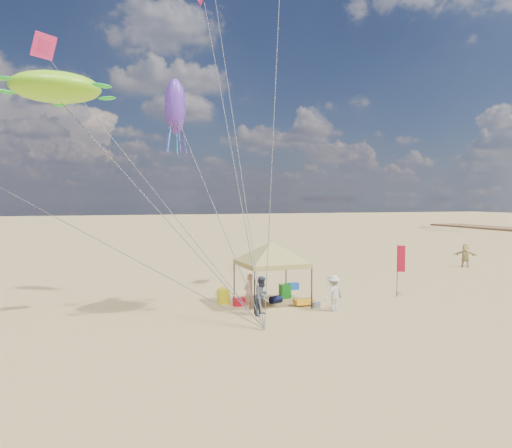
{
  "coord_description": "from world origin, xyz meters",
  "views": [
    {
      "loc": [
        -6.62,
        -16.64,
        5.09
      ],
      "look_at": [
        0.0,
        3.0,
        4.0
      ],
      "focal_mm": 33.44,
      "sensor_mm": 36.0,
      "label": 1
    }
  ],
  "objects_px": {
    "chair_yellow": "(223,297)",
    "person_near_b": "(262,296)",
    "cooler_red": "(239,302)",
    "person_near_c": "(333,293)",
    "feather_flag": "(400,262)",
    "canopy_tent": "(272,244)",
    "person_near_a": "(249,292)",
    "person_far_c": "(465,255)",
    "chair_green": "(285,291)",
    "beach_cart": "(304,302)",
    "cooler_blue": "(293,286)"
  },
  "relations": [
    {
      "from": "chair_yellow",
      "to": "person_near_b",
      "type": "distance_m",
      "value": 2.97
    },
    {
      "from": "cooler_red",
      "to": "person_near_c",
      "type": "distance_m",
      "value": 4.49
    },
    {
      "from": "feather_flag",
      "to": "person_near_b",
      "type": "bearing_deg",
      "value": -170.42
    },
    {
      "from": "canopy_tent",
      "to": "person_near_a",
      "type": "relative_size",
      "value": 3.45
    },
    {
      "from": "person_near_a",
      "to": "person_far_c",
      "type": "height_order",
      "value": "person_far_c"
    },
    {
      "from": "cooler_red",
      "to": "person_near_b",
      "type": "distance_m",
      "value": 2.19
    },
    {
      "from": "feather_flag",
      "to": "person_near_c",
      "type": "relative_size",
      "value": 1.67
    },
    {
      "from": "person_near_a",
      "to": "chair_green",
      "type": "bearing_deg",
      "value": -175.14
    },
    {
      "from": "canopy_tent",
      "to": "person_far_c",
      "type": "xyz_separation_m",
      "value": [
        18.23,
        7.35,
        -2.06
      ]
    },
    {
      "from": "beach_cart",
      "to": "cooler_blue",
      "type": "bearing_deg",
      "value": 73.87
    },
    {
      "from": "feather_flag",
      "to": "person_near_c",
      "type": "xyz_separation_m",
      "value": [
        -4.76,
        -1.69,
        -1.02
      ]
    },
    {
      "from": "person_far_c",
      "to": "beach_cart",
      "type": "bearing_deg",
      "value": -112.09
    },
    {
      "from": "canopy_tent",
      "to": "person_far_c",
      "type": "height_order",
      "value": "canopy_tent"
    },
    {
      "from": "cooler_red",
      "to": "person_near_c",
      "type": "xyz_separation_m",
      "value": [
        3.76,
        -2.37,
        0.63
      ]
    },
    {
      "from": "person_near_c",
      "to": "chair_green",
      "type": "bearing_deg",
      "value": -91.74
    },
    {
      "from": "cooler_red",
      "to": "person_far_c",
      "type": "height_order",
      "value": "person_far_c"
    },
    {
      "from": "chair_green",
      "to": "person_far_c",
      "type": "xyz_separation_m",
      "value": [
        17.0,
        6.04,
        0.54
      ]
    },
    {
      "from": "cooler_blue",
      "to": "chair_green",
      "type": "height_order",
      "value": "chair_green"
    },
    {
      "from": "person_near_b",
      "to": "person_far_c",
      "type": "height_order",
      "value": "person_far_c"
    },
    {
      "from": "beach_cart",
      "to": "canopy_tent",
      "type": "bearing_deg",
      "value": 154.15
    },
    {
      "from": "canopy_tent",
      "to": "chair_yellow",
      "type": "height_order",
      "value": "canopy_tent"
    },
    {
      "from": "beach_cart",
      "to": "person_near_a",
      "type": "bearing_deg",
      "value": 178.85
    },
    {
      "from": "canopy_tent",
      "to": "chair_yellow",
      "type": "xyz_separation_m",
      "value": [
        -2.13,
        1.0,
        -2.59
      ]
    },
    {
      "from": "canopy_tent",
      "to": "person_near_c",
      "type": "xyz_separation_m",
      "value": [
        2.23,
        -2.06,
        -2.12
      ]
    },
    {
      "from": "cooler_red",
      "to": "cooler_blue",
      "type": "bearing_deg",
      "value": 36.04
    },
    {
      "from": "beach_cart",
      "to": "cooler_red",
      "type": "bearing_deg",
      "value": 161.37
    },
    {
      "from": "cooler_red",
      "to": "person_near_a",
      "type": "relative_size",
      "value": 0.32
    },
    {
      "from": "chair_yellow",
      "to": "person_near_b",
      "type": "height_order",
      "value": "person_near_b"
    },
    {
      "from": "cooler_red",
      "to": "chair_yellow",
      "type": "distance_m",
      "value": 0.93
    },
    {
      "from": "cooler_blue",
      "to": "person_near_b",
      "type": "xyz_separation_m",
      "value": [
        -3.61,
        -5.0,
        0.67
      ]
    },
    {
      "from": "chair_green",
      "to": "cooler_blue",
      "type": "bearing_deg",
      "value": 56.31
    },
    {
      "from": "canopy_tent",
      "to": "beach_cart",
      "type": "height_order",
      "value": "canopy_tent"
    },
    {
      "from": "feather_flag",
      "to": "cooler_blue",
      "type": "xyz_separation_m",
      "value": [
        -4.46,
        3.63,
        -1.65
      ]
    },
    {
      "from": "feather_flag",
      "to": "chair_yellow",
      "type": "distance_m",
      "value": 9.34
    },
    {
      "from": "person_far_c",
      "to": "canopy_tent",
      "type": "bearing_deg",
      "value": -115.62
    },
    {
      "from": "chair_green",
      "to": "person_far_c",
      "type": "distance_m",
      "value": 18.05
    },
    {
      "from": "canopy_tent",
      "to": "person_near_c",
      "type": "distance_m",
      "value": 3.7
    },
    {
      "from": "feather_flag",
      "to": "person_far_c",
      "type": "bearing_deg",
      "value": 34.47
    },
    {
      "from": "canopy_tent",
      "to": "person_far_c",
      "type": "distance_m",
      "value": 19.76
    },
    {
      "from": "chair_yellow",
      "to": "person_far_c",
      "type": "relative_size",
      "value": 0.4
    },
    {
      "from": "beach_cart",
      "to": "person_far_c",
      "type": "distance_m",
      "value": 18.66
    },
    {
      "from": "beach_cart",
      "to": "person_far_c",
      "type": "xyz_separation_m",
      "value": [
        16.84,
        8.03,
        0.69
      ]
    },
    {
      "from": "feather_flag",
      "to": "person_near_c",
      "type": "height_order",
      "value": "feather_flag"
    },
    {
      "from": "canopy_tent",
      "to": "person_far_c",
      "type": "bearing_deg",
      "value": 21.96
    },
    {
      "from": "chair_yellow",
      "to": "person_near_a",
      "type": "xyz_separation_m",
      "value": [
        0.8,
        -1.62,
        0.48
      ]
    },
    {
      "from": "cooler_red",
      "to": "chair_green",
      "type": "relative_size",
      "value": 0.77
    },
    {
      "from": "chair_green",
      "to": "person_near_c",
      "type": "bearing_deg",
      "value": -73.54
    },
    {
      "from": "cooler_red",
      "to": "chair_green",
      "type": "distance_m",
      "value": 2.94
    },
    {
      "from": "canopy_tent",
      "to": "cooler_blue",
      "type": "xyz_separation_m",
      "value": [
        2.53,
        3.27,
        -2.75
      ]
    },
    {
      "from": "chair_yellow",
      "to": "person_near_c",
      "type": "height_order",
      "value": "person_near_c"
    }
  ]
}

